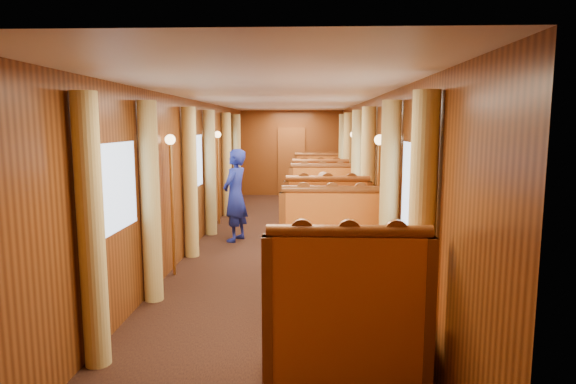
{
  "coord_description": "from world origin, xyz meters",
  "views": [
    {
      "loc": [
        0.43,
        -8.18,
        2.07
      ],
      "look_at": [
        0.15,
        -0.84,
        1.05
      ],
      "focal_mm": 30.0,
      "sensor_mm": 36.0,
      "label": 1
    }
  ],
  "objects_px": {
    "table_near": "(337,295)",
    "rose_vase_mid": "(325,192)",
    "banquette_far_aft": "(318,188)",
    "rose_vase_far": "(319,173)",
    "teapot_right": "(340,257)",
    "teapot_back": "(325,251)",
    "tea_tray": "(329,259)",
    "banquette_mid_aft": "(322,211)",
    "banquette_mid_fwd": "(327,234)",
    "teapot_left": "(316,255)",
    "passenger": "(323,197)",
    "steward": "(235,195)",
    "banquette_near_aft": "(332,262)",
    "banquette_far_fwd": "(320,199)",
    "fruit_plate": "(370,260)",
    "table_far": "(319,195)",
    "banquette_near_fwd": "(345,333)",
    "table_mid": "(324,224)"
  },
  "relations": [
    {
      "from": "table_mid",
      "to": "banquette_mid_aft",
      "type": "xyz_separation_m",
      "value": [
        0.0,
        1.01,
        0.05
      ]
    },
    {
      "from": "rose_vase_far",
      "to": "banquette_near_aft",
      "type": "bearing_deg",
      "value": -89.92
    },
    {
      "from": "banquette_near_aft",
      "to": "table_far",
      "type": "relative_size",
      "value": 1.28
    },
    {
      "from": "teapot_right",
      "to": "fruit_plate",
      "type": "bearing_deg",
      "value": 3.1
    },
    {
      "from": "steward",
      "to": "rose_vase_mid",
      "type": "bearing_deg",
      "value": 100.0
    },
    {
      "from": "teapot_back",
      "to": "rose_vase_far",
      "type": "bearing_deg",
      "value": 84.0
    },
    {
      "from": "teapot_left",
      "to": "teapot_right",
      "type": "height_order",
      "value": "teapot_left"
    },
    {
      "from": "table_far",
      "to": "teapot_back",
      "type": "relative_size",
      "value": 6.31
    },
    {
      "from": "banquette_near_aft",
      "to": "fruit_plate",
      "type": "bearing_deg",
      "value": -74.91
    },
    {
      "from": "table_near",
      "to": "banquette_mid_aft",
      "type": "bearing_deg",
      "value": 90.0
    },
    {
      "from": "banquette_mid_aft",
      "to": "tea_tray",
      "type": "distance_m",
      "value": 4.58
    },
    {
      "from": "table_near",
      "to": "steward",
      "type": "distance_m",
      "value": 4.11
    },
    {
      "from": "tea_tray",
      "to": "teapot_left",
      "type": "bearing_deg",
      "value": -148.45
    },
    {
      "from": "banquette_mid_aft",
      "to": "tea_tray",
      "type": "xyz_separation_m",
      "value": [
        -0.09,
        -4.56,
        0.33
      ]
    },
    {
      "from": "teapot_back",
      "to": "banquette_mid_aft",
      "type": "bearing_deg",
      "value": 83.34
    },
    {
      "from": "banquette_far_aft",
      "to": "rose_vase_far",
      "type": "xyz_separation_m",
      "value": [
        -0.01,
        -1.03,
        0.5
      ]
    },
    {
      "from": "banquette_far_aft",
      "to": "teapot_left",
      "type": "bearing_deg",
      "value": -91.54
    },
    {
      "from": "tea_tray",
      "to": "banquette_mid_fwd",
      "type": "bearing_deg",
      "value": 87.97
    },
    {
      "from": "banquette_near_aft",
      "to": "banquette_far_fwd",
      "type": "xyz_separation_m",
      "value": [
        0.0,
        4.97,
        0.0
      ]
    },
    {
      "from": "banquette_mid_aft",
      "to": "fruit_plate",
      "type": "relative_size",
      "value": 5.55
    },
    {
      "from": "banquette_near_fwd",
      "to": "teapot_right",
      "type": "distance_m",
      "value": 0.96
    },
    {
      "from": "teapot_right",
      "to": "rose_vase_far",
      "type": "xyz_separation_m",
      "value": [
        -0.03,
        7.12,
        0.12
      ]
    },
    {
      "from": "rose_vase_mid",
      "to": "table_near",
      "type": "bearing_deg",
      "value": -90.05
    },
    {
      "from": "banquette_mid_aft",
      "to": "steward",
      "type": "distance_m",
      "value": 1.79
    },
    {
      "from": "table_near",
      "to": "rose_vase_mid",
      "type": "height_order",
      "value": "rose_vase_mid"
    },
    {
      "from": "banquette_near_aft",
      "to": "tea_tray",
      "type": "bearing_deg",
      "value": -94.82
    },
    {
      "from": "banquette_far_fwd",
      "to": "banquette_mid_fwd",
      "type": "bearing_deg",
      "value": -90.0
    },
    {
      "from": "table_near",
      "to": "banquette_far_aft",
      "type": "height_order",
      "value": "banquette_far_aft"
    },
    {
      "from": "table_far",
      "to": "rose_vase_far",
      "type": "height_order",
      "value": "rose_vase_far"
    },
    {
      "from": "rose_vase_mid",
      "to": "steward",
      "type": "relative_size",
      "value": 0.22
    },
    {
      "from": "banquette_far_fwd",
      "to": "teapot_left",
      "type": "relative_size",
      "value": 8.01
    },
    {
      "from": "table_near",
      "to": "fruit_plate",
      "type": "relative_size",
      "value": 4.35
    },
    {
      "from": "banquette_mid_aft",
      "to": "banquette_far_aft",
      "type": "relative_size",
      "value": 1.0
    },
    {
      "from": "banquette_mid_fwd",
      "to": "passenger",
      "type": "distance_m",
      "value": 1.8
    },
    {
      "from": "table_mid",
      "to": "tea_tray",
      "type": "relative_size",
      "value": 3.09
    },
    {
      "from": "teapot_left",
      "to": "teapot_back",
      "type": "xyz_separation_m",
      "value": [
        0.09,
        0.17,
        -0.0
      ]
    },
    {
      "from": "steward",
      "to": "banquette_mid_fwd",
      "type": "bearing_deg",
      "value": 70.51
    },
    {
      "from": "teapot_back",
      "to": "tea_tray",
      "type": "bearing_deg",
      "value": -71.34
    },
    {
      "from": "table_near",
      "to": "banquette_mid_aft",
      "type": "xyz_separation_m",
      "value": [
        0.0,
        4.51,
        0.05
      ]
    },
    {
      "from": "teapot_back",
      "to": "banquette_near_aft",
      "type": "bearing_deg",
      "value": 77.42
    },
    {
      "from": "table_far",
      "to": "teapot_left",
      "type": "xyz_separation_m",
      "value": [
        -0.22,
        -7.13,
        0.44
      ]
    },
    {
      "from": "table_mid",
      "to": "tea_tray",
      "type": "xyz_separation_m",
      "value": [
        -0.09,
        -3.55,
        0.38
      ]
    },
    {
      "from": "banquette_near_fwd",
      "to": "rose_vase_mid",
      "type": "xyz_separation_m",
      "value": [
        0.0,
        4.52,
        0.5
      ]
    },
    {
      "from": "fruit_plate",
      "to": "banquette_mid_aft",
      "type": "bearing_deg",
      "value": 93.74
    },
    {
      "from": "teapot_back",
      "to": "teapot_right",
      "type": "bearing_deg",
      "value": -54.69
    },
    {
      "from": "rose_vase_mid",
      "to": "rose_vase_far",
      "type": "distance_m",
      "value": 3.48
    },
    {
      "from": "rose_vase_mid",
      "to": "teapot_right",
      "type": "bearing_deg",
      "value": -89.79
    },
    {
      "from": "teapot_back",
      "to": "passenger",
      "type": "distance_m",
      "value": 4.22
    },
    {
      "from": "banquette_far_aft",
      "to": "passenger",
      "type": "height_order",
      "value": "banquette_far_aft"
    },
    {
      "from": "banquette_mid_aft",
      "to": "banquette_far_fwd",
      "type": "height_order",
      "value": "same"
    }
  ]
}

